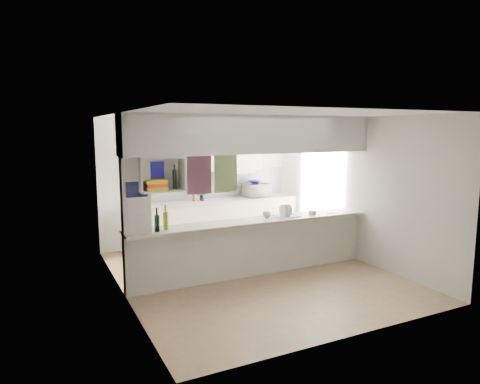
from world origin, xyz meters
TOP-DOWN VIEW (x-y plane):
  - floor at (0.00, 0.00)m, footprint 4.80×4.80m
  - ceiling at (0.00, 0.00)m, footprint 4.80×4.80m
  - wall_back at (0.00, 2.40)m, footprint 4.20×0.00m
  - wall_left at (-2.10, 0.00)m, footprint 0.00×4.80m
  - wall_right at (2.10, 0.00)m, footprint 0.00×4.80m
  - servery_partition at (-0.17, 0.00)m, footprint 4.20×0.50m
  - cubby_shelf at (-1.57, -0.06)m, footprint 0.65×0.35m
  - kitchen_run at (0.16, 2.14)m, footprint 3.60×0.63m
  - microwave at (1.19, 2.10)m, footprint 0.57×0.41m
  - bowl at (1.15, 2.14)m, footprint 0.25×0.25m
  - dish_rack at (0.66, 0.03)m, footprint 0.42×0.32m
  - cup at (0.23, -0.02)m, footprint 0.17×0.17m
  - wine_bottles at (-1.55, -0.05)m, footprint 0.23×0.16m
  - plastic_tubs at (1.17, -0.02)m, footprint 0.49×0.17m
  - utensil_jar at (-0.06, 2.15)m, footprint 0.09×0.09m
  - knife_block at (-0.21, 2.18)m, footprint 0.11×0.10m

SIDE VIEW (x-z plane):
  - floor at x=0.00m, z-range 0.00..0.00m
  - kitchen_run at x=0.16m, z-range -0.29..1.95m
  - plastic_tubs at x=1.17m, z-range 0.92..0.99m
  - utensil_jar at x=-0.06m, z-range 0.92..1.05m
  - cup at x=0.23m, z-range 0.94..1.04m
  - dish_rack at x=0.66m, z-range 0.90..1.11m
  - knife_block at x=-0.21m, z-range 0.92..1.10m
  - wine_bottles at x=-1.55m, z-range 0.87..1.24m
  - microwave at x=1.19m, z-range 0.92..1.22m
  - bowl at x=1.15m, z-range 1.22..1.28m
  - wall_back at x=0.00m, z-range -0.80..3.40m
  - wall_left at x=-2.10m, z-range -1.10..3.70m
  - wall_right at x=2.10m, z-range -1.10..3.70m
  - servery_partition at x=-0.17m, z-range 0.36..2.96m
  - cubby_shelf at x=-1.57m, z-range 1.46..1.96m
  - ceiling at x=0.00m, z-range 2.60..2.60m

